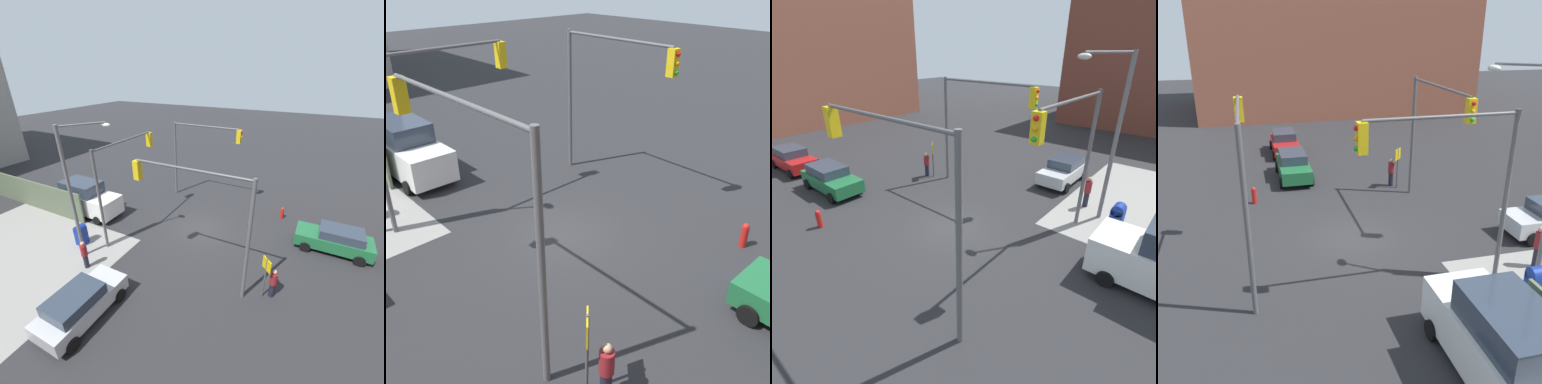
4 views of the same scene
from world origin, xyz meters
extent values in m
plane|color=#28282B|center=(0.00, 0.00, 0.00)|extent=(120.00, 120.00, 0.00)
cube|color=#56664C|center=(17.86, 3.20, 1.20)|extent=(19.73, 0.12, 2.40)
cylinder|color=#59595B|center=(-4.50, 4.50, 3.25)|extent=(0.18, 0.18, 6.50)
cylinder|color=#59595B|center=(-1.53, 4.50, 6.38)|extent=(5.94, 0.12, 0.12)
cube|color=yellow|center=(1.44, 4.50, 5.85)|extent=(0.32, 0.36, 1.00)
sphere|color=red|center=(1.62, 4.50, 6.17)|extent=(0.18, 0.18, 0.18)
sphere|color=orange|center=(1.62, 4.50, 5.85)|extent=(0.18, 0.18, 0.18)
sphere|color=green|center=(1.62, 4.50, 5.53)|extent=(0.18, 0.18, 0.18)
cylinder|color=#59595B|center=(4.50, -4.50, 3.25)|extent=(0.18, 0.18, 6.50)
cylinder|color=#59595B|center=(1.72, -4.50, 6.38)|extent=(5.55, 0.12, 0.12)
cube|color=yellow|center=(-1.05, -4.50, 5.85)|extent=(0.32, 0.36, 1.00)
sphere|color=red|center=(-1.23, -4.50, 6.17)|extent=(0.18, 0.18, 0.18)
sphere|color=orange|center=(-1.23, -4.50, 5.85)|extent=(0.18, 0.18, 0.18)
sphere|color=green|center=(-1.23, -4.50, 5.53)|extent=(0.18, 0.18, 0.18)
cylinder|color=#59595B|center=(4.50, 4.50, 3.25)|extent=(0.18, 0.18, 6.50)
cylinder|color=#59595B|center=(4.50, 1.83, 6.38)|extent=(0.12, 5.34, 0.12)
cube|color=yellow|center=(4.50, -0.84, 5.85)|extent=(0.36, 0.32, 1.00)
sphere|color=red|center=(4.50, -1.02, 6.17)|extent=(0.18, 0.18, 0.18)
sphere|color=orange|center=(4.50, -1.02, 5.85)|extent=(0.18, 0.18, 0.18)
sphere|color=green|center=(4.50, -1.02, 5.53)|extent=(0.18, 0.18, 0.18)
cylinder|color=slate|center=(5.20, 5.80, 4.00)|extent=(0.20, 0.20, 8.00)
cylinder|color=slate|center=(4.53, 4.81, 7.90)|extent=(1.43, 2.04, 0.10)
ellipsoid|color=silver|center=(3.85, 3.81, 7.75)|extent=(0.56, 0.36, 0.24)
cylinder|color=#4C4C4C|center=(-5.40, 4.03, 1.20)|extent=(0.08, 0.08, 2.40)
cube|color=yellow|center=(-5.40, 4.03, 2.05)|extent=(0.48, 0.48, 0.64)
cube|color=navy|center=(6.20, 5.00, 0.57)|extent=(0.56, 0.64, 1.15)
cylinder|color=navy|center=(6.20, 5.00, 1.15)|extent=(0.56, 0.64, 0.56)
cylinder|color=red|center=(-5.00, -4.20, 0.40)|extent=(0.26, 0.26, 0.80)
sphere|color=red|center=(-5.00, -4.20, 0.82)|extent=(0.24, 0.24, 0.24)
cube|color=#B7BABF|center=(1.76, 8.89, 0.70)|extent=(1.80, 4.19, 0.75)
cube|color=#2D3847|center=(1.76, 9.22, 1.35)|extent=(1.58, 2.35, 0.55)
cylinder|color=black|center=(2.66, 7.46, 0.32)|extent=(0.22, 0.64, 0.64)
cylinder|color=black|center=(0.86, 7.46, 0.32)|extent=(0.22, 0.64, 0.64)
cylinder|color=black|center=(2.66, 10.31, 0.32)|extent=(0.22, 0.64, 0.64)
cylinder|color=black|center=(0.86, 10.31, 0.32)|extent=(0.22, 0.64, 0.64)
cube|color=#1E6638|center=(-8.45, -1.67, 0.70)|extent=(4.38, 1.80, 0.75)
cube|color=#2D3847|center=(-8.80, -1.67, 1.35)|extent=(2.45, 1.58, 0.55)
cylinder|color=black|center=(-6.96, -0.77, 0.32)|extent=(0.64, 0.22, 0.64)
cylinder|color=black|center=(-6.96, -2.57, 0.32)|extent=(0.64, 0.22, 0.64)
cylinder|color=black|center=(-9.94, -0.77, 0.32)|extent=(0.64, 0.22, 0.64)
cylinder|color=black|center=(-9.94, -2.57, 0.32)|extent=(0.64, 0.22, 0.64)
cube|color=white|center=(8.90, 1.80, 1.02)|extent=(5.40, 2.10, 1.40)
cube|color=#2D3847|center=(9.33, 1.80, 2.17)|extent=(3.02, 1.85, 0.90)
cylinder|color=black|center=(7.07, 0.75, 0.32)|extent=(0.64, 0.22, 0.64)
cylinder|color=black|center=(7.07, 2.85, 0.32)|extent=(0.64, 0.22, 0.64)
cylinder|color=black|center=(10.74, 0.75, 0.32)|extent=(0.64, 0.22, 0.64)
cylinder|color=black|center=(10.74, 2.85, 0.32)|extent=(0.64, 0.22, 0.64)
cylinder|color=maroon|center=(4.20, 6.50, 1.21)|extent=(0.36, 0.36, 0.69)
sphere|color=tan|center=(4.20, 6.50, 1.67)|extent=(0.23, 0.23, 0.23)
cylinder|color=#1E1E2D|center=(4.20, 6.50, 0.43)|extent=(0.28, 0.28, 0.87)
cylinder|color=maroon|center=(-5.80, 3.80, 1.13)|extent=(0.36, 0.36, 0.64)
sphere|color=tan|center=(-5.80, 3.80, 1.56)|extent=(0.22, 0.22, 0.22)
cylinder|color=#1E1E2D|center=(-5.80, 3.80, 0.41)|extent=(0.28, 0.28, 0.81)
camera|label=1|loc=(-6.48, 14.09, 10.47)|focal=24.00mm
camera|label=2|loc=(-10.19, 8.81, 8.94)|focal=40.00mm
camera|label=3|loc=(8.68, -9.19, 8.05)|focal=28.00mm
camera|label=4|loc=(16.81, -4.23, 9.22)|focal=40.00mm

